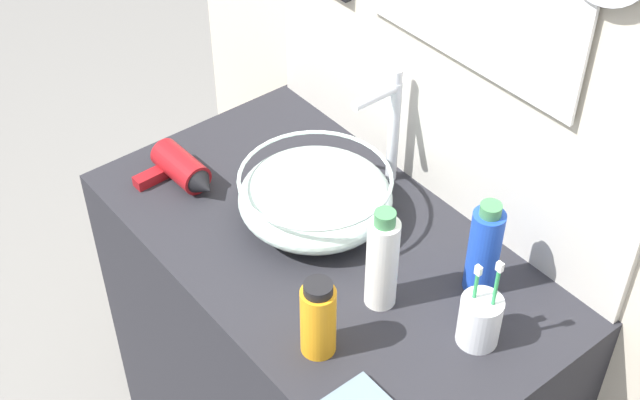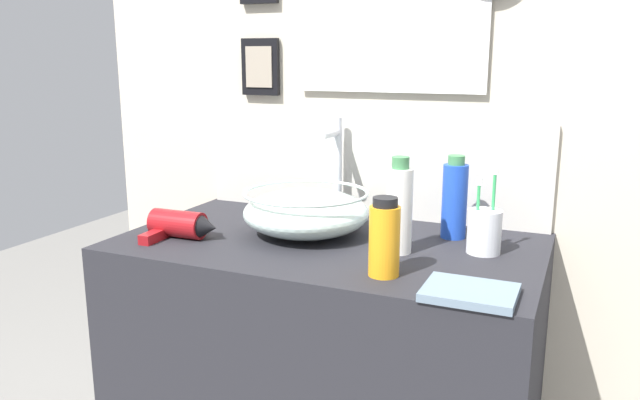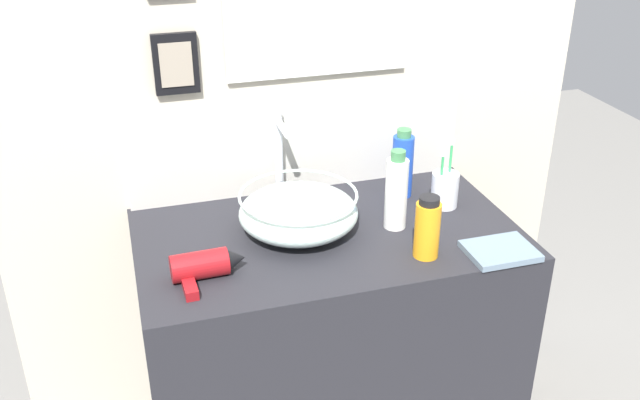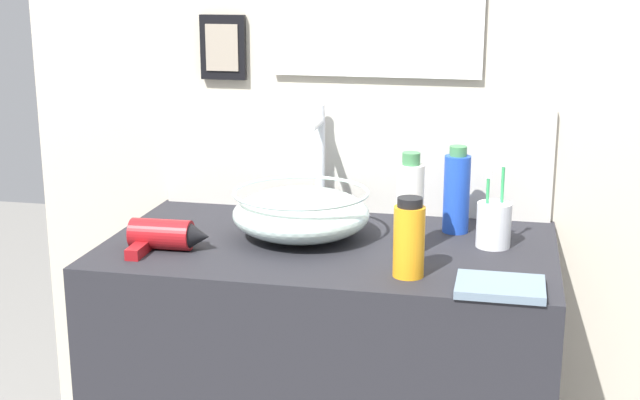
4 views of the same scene
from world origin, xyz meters
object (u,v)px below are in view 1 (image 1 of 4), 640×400
glass_bowl_sink (315,197)px  faucet (390,121)px  hair_drier (183,171)px  spray_bottle (318,318)px  soap_dispenser (484,249)px  lotion_bottle (382,261)px  toothbrush_cup (480,320)px

glass_bowl_sink → faucet: (0.00, 0.20, 0.10)m
hair_drier → glass_bowl_sink: bearing=29.1°
glass_bowl_sink → faucet: 0.22m
spray_bottle → hair_drier: bearing=173.7°
glass_bowl_sink → soap_dispenser: 0.37m
glass_bowl_sink → lotion_bottle: 0.26m
faucet → lotion_bottle: 0.36m
soap_dispenser → hair_drier: bearing=-155.9°
glass_bowl_sink → hair_drier: size_ratio=1.75×
glass_bowl_sink → soap_dispenser: bearing=19.8°
faucet → hair_drier: faucet is taller
toothbrush_cup → glass_bowl_sink: bearing=-176.7°
faucet → hair_drier: (-0.27, -0.35, -0.13)m
glass_bowl_sink → soap_dispenser: (0.34, 0.12, 0.04)m
faucet → lotion_bottle: (0.25, -0.24, -0.06)m
glass_bowl_sink → hair_drier: bearing=-150.9°
hair_drier → toothbrush_cup: toothbrush_cup is taller
hair_drier → soap_dispenser: size_ratio=0.88×
glass_bowl_sink → toothbrush_cup: bearing=3.3°
hair_drier → lotion_bottle: bearing=11.0°
lotion_bottle → glass_bowl_sink: bearing=169.3°
soap_dispenser → toothbrush_cup: bearing=-47.6°
glass_bowl_sink → spray_bottle: (0.27, -0.21, 0.02)m
hair_drier → lotion_bottle: lotion_bottle is taller
glass_bowl_sink → toothbrush_cup: (0.43, 0.03, -0.01)m
glass_bowl_sink → hair_drier: 0.31m
toothbrush_cup → spray_bottle: size_ratio=1.22×
glass_bowl_sink → hair_drier: (-0.27, -0.15, -0.03)m
lotion_bottle → spray_bottle: bearing=-83.8°
toothbrush_cup → soap_dispenser: (-0.09, 0.10, 0.04)m
hair_drier → lotion_bottle: (0.52, 0.10, 0.07)m
soap_dispenser → glass_bowl_sink: bearing=-160.2°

